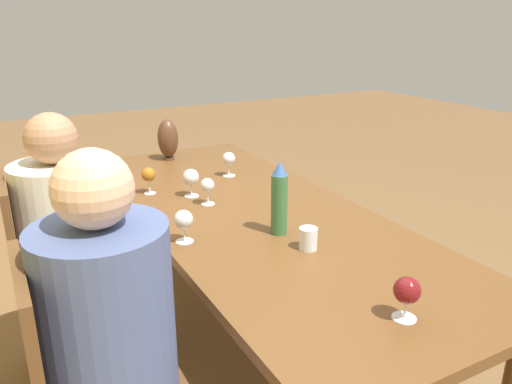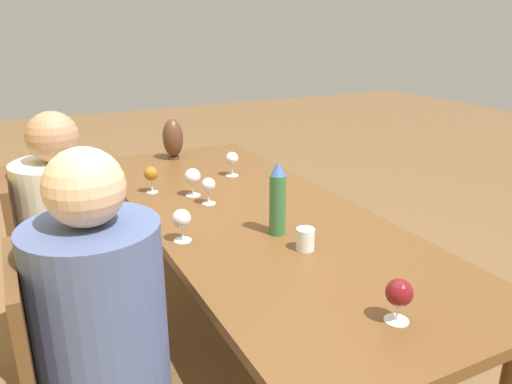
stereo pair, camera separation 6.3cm
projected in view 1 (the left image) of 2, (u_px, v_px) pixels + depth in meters
ground_plane at (252, 349)px, 2.46m from camera, size 14.00×14.00×0.00m
dining_table at (252, 225)px, 2.24m from camera, size 2.37×0.93×0.74m
water_bottle at (279, 199)px, 1.94m from camera, size 0.07×0.07×0.30m
water_tumbler at (307, 239)px, 1.84m from camera, size 0.07×0.07×0.08m
vase at (168, 139)px, 2.98m from camera, size 0.12×0.12×0.25m
wine_glass_0 at (229, 159)px, 2.68m from camera, size 0.07×0.07×0.13m
wine_glass_1 at (184, 220)px, 1.88m from camera, size 0.07×0.07×0.13m
wine_glass_2 at (207, 186)px, 2.27m from camera, size 0.06×0.06×0.13m
wine_glass_3 at (407, 291)px, 1.39m from camera, size 0.08×0.08×0.13m
wine_glass_4 at (149, 175)px, 2.41m from camera, size 0.07×0.07×0.13m
wine_glass_5 at (191, 178)px, 2.37m from camera, size 0.08×0.08×0.14m
chair_far at (51, 277)px, 2.11m from camera, size 0.44×0.44×0.96m
person_near at (116, 346)px, 1.43m from camera, size 0.37×0.37×1.24m
person_far at (70, 245)px, 2.11m from camera, size 0.36×0.36×1.20m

